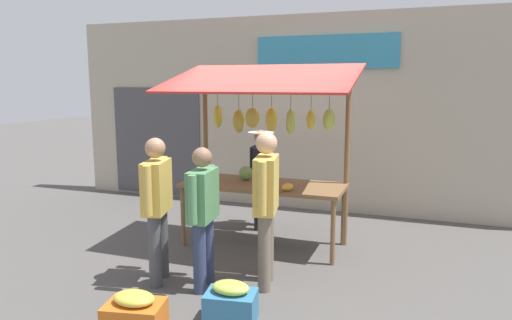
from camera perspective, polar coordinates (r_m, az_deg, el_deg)
The scene contains 9 objects.
ground_plane at distance 6.64m, azimuth 0.89°, elevation -10.30°, with size 40.00×40.00×0.00m, color #514F4C.
street_backdrop at distance 8.39m, azimuth 5.47°, elevation 5.64°, with size 9.00×0.30×3.40m.
market_stall at distance 6.36m, azimuth 0.87°, elevation 3.17°, with size 2.50×1.46×2.50m.
vendor_with_sunhat at distance 7.19m, azimuth 0.58°, elevation -1.42°, with size 0.40×0.67×1.53m.
shopper_in_grey_tee at distance 5.08m, azimuth 1.25°, elevation -4.62°, with size 0.31×0.71×1.72m.
shopper_with_shopping_bag at distance 5.32m, azimuth -11.96°, elevation -4.77°, with size 0.34×0.68×1.65m.
shopper_in_striped_shirt at distance 5.09m, azimuth -6.48°, elevation -5.94°, with size 0.27×0.67×1.57m.
produce_crate_near at distance 4.65m, azimuth -14.57°, elevation -17.44°, with size 0.59×0.47×0.35m.
produce_crate_side at distance 4.61m, azimuth -3.09°, elevation -17.03°, with size 0.52×0.40×0.40m.
Camera 1 is at (-2.03, 5.92, 2.23)m, focal length 32.85 mm.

